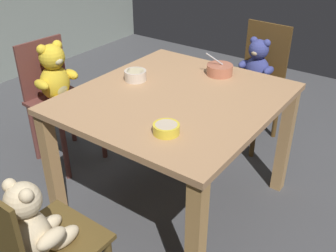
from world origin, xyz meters
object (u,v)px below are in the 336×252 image
Objects in this scene: porridge_bowl_terracotta_near_right at (220,69)px; porridge_bowl_yellow_near_left at (166,129)px; dining_table at (175,114)px; teddy_chair_near_left at (33,238)px; teddy_chair_near_right at (256,73)px; teddy_chair_far_center at (57,84)px; porridge_bowl_cream_far_center at (135,75)px.

porridge_bowl_terracotta_near_right is 0.75m from porridge_bowl_yellow_near_left.
teddy_chair_near_left is (-0.99, -0.04, -0.09)m from dining_table.
teddy_chair_near_right is 5.66× the size of porridge_bowl_terracotta_near_right.
dining_table is 0.95m from teddy_chair_far_center.
dining_table is 1.31× the size of teddy_chair_far_center.
teddy_chair_near_right is at bearing 51.21° from teddy_chair_far_center.
dining_table is 7.23× the size of porridge_bowl_terracotta_near_right.
teddy_chair_near_right is at bearing 6.90° from porridge_bowl_yellow_near_left.
teddy_chair_far_center is 0.99× the size of teddy_chair_near_left.
porridge_bowl_terracotta_near_right reaches higher than porridge_bowl_yellow_near_left.
teddy_chair_far_center reaches higher than dining_table.
teddy_chair_near_right is 1.05m from porridge_bowl_cream_far_center.
porridge_bowl_terracotta_near_right is 1.28× the size of porridge_bowl_yellow_near_left.
porridge_bowl_terracotta_near_right is (0.43, -1.00, 0.20)m from teddy_chair_far_center.
teddy_chair_near_left is 1.11m from porridge_bowl_cream_far_center.
porridge_bowl_terracotta_near_right is (0.39, -0.05, 0.15)m from dining_table.
teddy_chair_near_right reaches higher than teddy_chair_near_left.
porridge_bowl_cream_far_center is (1.03, 0.35, 0.23)m from teddy_chair_near_left.
teddy_chair_near_right is (1.99, 0.01, 0.00)m from teddy_chair_near_left.
dining_table is 9.28× the size of porridge_bowl_yellow_near_left.
porridge_bowl_cream_far_center is (0.03, 0.31, 0.14)m from dining_table.
teddy_chair_near_left is 6.78× the size of porridge_bowl_cream_far_center.
teddy_chair_near_right reaches higher than teddy_chair_far_center.
porridge_bowl_terracotta_near_right is at bearing 0.00° from teddy_chair_near_left.
teddy_chair_far_center is 5.51× the size of porridge_bowl_terracotta_near_right.
teddy_chair_far_center is 1.38m from teddy_chair_near_left.
teddy_chair_far_center is (-0.04, 0.95, -0.05)m from dining_table.
teddy_chair_far_center is 0.97× the size of teddy_chair_near_right.
porridge_bowl_yellow_near_left is at bearing -169.04° from porridge_bowl_terracotta_near_right.
porridge_bowl_yellow_near_left is (-1.35, -0.16, 0.22)m from teddy_chair_near_right.
teddy_chair_near_left reaches higher than dining_table.
teddy_chair_near_right is 7.27× the size of porridge_bowl_yellow_near_left.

